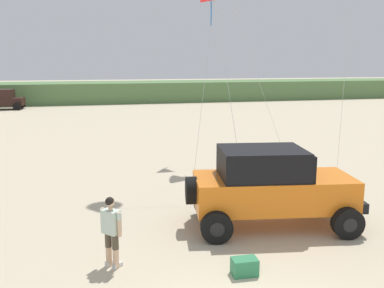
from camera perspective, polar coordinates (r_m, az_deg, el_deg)
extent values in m
cube|color=#567A47|center=(51.46, -14.21, 6.78)|extent=(90.00, 7.56, 2.29)
cube|color=orange|center=(12.22, 10.87, -6.34)|extent=(4.63, 2.49, 0.90)
cube|color=orange|center=(12.66, 18.17, -4.35)|extent=(1.35, 1.84, 0.12)
cube|color=black|center=(11.90, 9.40, -2.51)|extent=(2.54, 2.09, 0.80)
cube|color=black|center=(12.26, 14.84, -2.53)|extent=(0.36, 1.67, 0.72)
cube|color=black|center=(13.09, 20.56, -6.93)|extent=(0.47, 1.81, 0.28)
cylinder|color=black|center=(11.78, -0.10, -6.28)|extent=(0.42, 0.81, 0.77)
cylinder|color=black|center=(13.87, 16.66, -7.06)|extent=(0.88, 0.43, 0.84)
cylinder|color=black|center=(13.87, 16.66, -7.06)|extent=(0.42, 0.37, 0.38)
cylinder|color=black|center=(12.09, 20.24, -9.98)|extent=(0.88, 0.43, 0.84)
cylinder|color=black|center=(12.09, 20.24, -9.98)|extent=(0.42, 0.37, 0.38)
cylinder|color=black|center=(13.03, 2.04, -7.77)|extent=(0.88, 0.43, 0.84)
cylinder|color=black|center=(13.03, 2.04, -7.77)|extent=(0.42, 0.37, 0.38)
cylinder|color=black|center=(11.11, 3.33, -11.17)|extent=(0.88, 0.43, 0.84)
cylinder|color=black|center=(11.11, 3.33, -11.17)|extent=(0.42, 0.37, 0.38)
cylinder|color=#DBB28E|center=(10.21, -11.14, -14.52)|extent=(0.14, 0.14, 0.49)
cylinder|color=#4C4233|center=(10.05, -11.22, -12.49)|extent=(0.15, 0.15, 0.36)
cube|color=silver|center=(10.32, -10.94, -15.43)|extent=(0.27, 0.26, 0.10)
cylinder|color=#DBB28E|center=(10.07, -10.22, -14.86)|extent=(0.14, 0.14, 0.49)
cylinder|color=#4C4233|center=(9.91, -10.30, -12.81)|extent=(0.15, 0.15, 0.36)
cube|color=silver|center=(10.18, -10.02, -15.78)|extent=(0.27, 0.26, 0.10)
cube|color=silver|center=(9.81, -10.86, -10.23)|extent=(0.46, 0.47, 0.54)
cylinder|color=#DBB28E|center=(9.98, -11.92, -9.95)|extent=(0.09, 0.09, 0.56)
cylinder|color=silver|center=(9.92, -11.96, -8.93)|extent=(0.11, 0.11, 0.16)
cylinder|color=#DBB28E|center=(9.64, -9.76, -10.63)|extent=(0.09, 0.09, 0.56)
cylinder|color=silver|center=(9.57, -9.80, -9.58)|extent=(0.11, 0.11, 0.16)
cylinder|color=#DBB28E|center=(9.70, -10.93, -8.53)|extent=(0.10, 0.10, 0.08)
sphere|color=#DBB28E|center=(9.65, -10.96, -7.71)|extent=(0.21, 0.21, 0.21)
sphere|color=black|center=(9.64, -11.03, -7.62)|extent=(0.21, 0.21, 0.21)
cube|color=#2D7F51|center=(9.73, 7.10, -16.09)|extent=(0.57, 0.38, 0.38)
cube|color=black|center=(45.92, -23.95, 6.23)|extent=(1.71, 1.90, 0.84)
cylinder|color=black|center=(46.74, -21.99, 4.99)|extent=(0.77, 0.31, 0.76)
cylinder|color=black|center=(44.70, -22.53, 4.71)|extent=(0.77, 0.31, 0.76)
cylinder|color=silver|center=(20.05, 20.02, 10.19)|extent=(1.30, 1.72, 9.02)
cylinder|color=silver|center=(20.50, 7.26, 13.26)|extent=(2.66, 4.39, 10.82)
cylinder|color=blue|center=(19.48, 2.60, 17.19)|extent=(0.05, 0.06, 1.06)
cylinder|color=silver|center=(17.75, 1.70, 8.32)|extent=(1.71, 3.02, 7.48)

